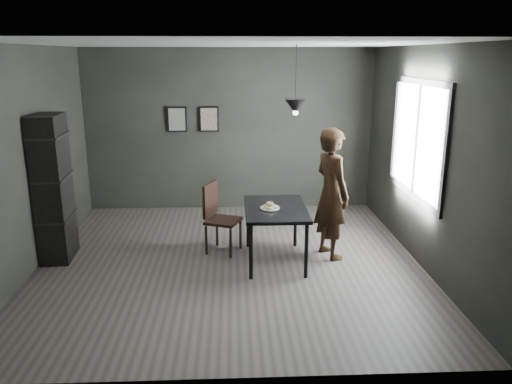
{
  "coord_description": "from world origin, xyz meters",
  "views": [
    {
      "loc": [
        0.06,
        -6.2,
        2.67
      ],
      "look_at": [
        0.35,
        0.05,
        0.95
      ],
      "focal_mm": 35.0,
      "sensor_mm": 36.0,
      "label": 1
    }
  ],
  "objects_px": {
    "wood_chair": "(217,213)",
    "pendant_lamp": "(295,106)",
    "shelf_unit": "(53,189)",
    "cafe_table": "(275,213)",
    "white_plate": "(270,209)",
    "woman": "(332,193)"
  },
  "relations": [
    {
      "from": "white_plate",
      "to": "pendant_lamp",
      "type": "height_order",
      "value": "pendant_lamp"
    },
    {
      "from": "wood_chair",
      "to": "shelf_unit",
      "type": "height_order",
      "value": "shelf_unit"
    },
    {
      "from": "woman",
      "to": "shelf_unit",
      "type": "height_order",
      "value": "shelf_unit"
    },
    {
      "from": "white_plate",
      "to": "wood_chair",
      "type": "relative_size",
      "value": 0.23
    },
    {
      "from": "wood_chair",
      "to": "pendant_lamp",
      "type": "height_order",
      "value": "pendant_lamp"
    },
    {
      "from": "cafe_table",
      "to": "white_plate",
      "type": "bearing_deg",
      "value": -141.46
    },
    {
      "from": "white_plate",
      "to": "pendant_lamp",
      "type": "bearing_deg",
      "value": 26.17
    },
    {
      "from": "woman",
      "to": "cafe_table",
      "type": "bearing_deg",
      "value": 80.87
    },
    {
      "from": "shelf_unit",
      "to": "woman",
      "type": "bearing_deg",
      "value": -5.32
    },
    {
      "from": "cafe_table",
      "to": "woman",
      "type": "relative_size",
      "value": 0.68
    },
    {
      "from": "white_plate",
      "to": "pendant_lamp",
      "type": "xyz_separation_m",
      "value": [
        0.32,
        0.16,
        1.29
      ]
    },
    {
      "from": "white_plate",
      "to": "shelf_unit",
      "type": "relative_size",
      "value": 0.12
    },
    {
      "from": "shelf_unit",
      "to": "pendant_lamp",
      "type": "height_order",
      "value": "pendant_lamp"
    },
    {
      "from": "white_plate",
      "to": "pendant_lamp",
      "type": "distance_m",
      "value": 1.34
    },
    {
      "from": "cafe_table",
      "to": "woman",
      "type": "xyz_separation_m",
      "value": [
        0.77,
        0.16,
        0.22
      ]
    },
    {
      "from": "cafe_table",
      "to": "wood_chair",
      "type": "height_order",
      "value": "wood_chair"
    },
    {
      "from": "woman",
      "to": "shelf_unit",
      "type": "relative_size",
      "value": 0.91
    },
    {
      "from": "woman",
      "to": "pendant_lamp",
      "type": "relative_size",
      "value": 2.05
    },
    {
      "from": "woman",
      "to": "shelf_unit",
      "type": "xyz_separation_m",
      "value": [
        -3.69,
        0.1,
        0.09
      ]
    },
    {
      "from": "white_plate",
      "to": "woman",
      "type": "bearing_deg",
      "value": 14.46
    },
    {
      "from": "cafe_table",
      "to": "woman",
      "type": "distance_m",
      "value": 0.81
    },
    {
      "from": "cafe_table",
      "to": "pendant_lamp",
      "type": "distance_m",
      "value": 1.41
    }
  ]
}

